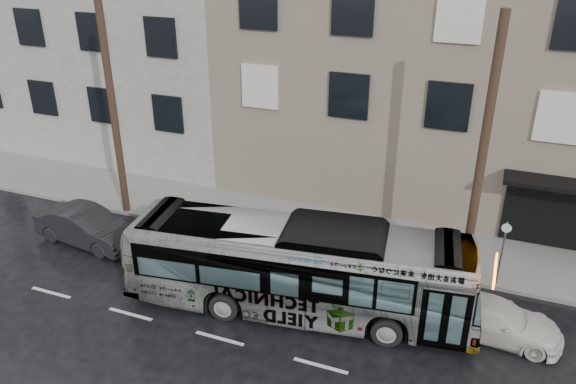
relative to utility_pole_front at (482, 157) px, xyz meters
name	(u,v)px	position (x,y,z in m)	size (l,w,h in m)	color
ground	(254,293)	(-6.50, -3.30, -4.65)	(120.00, 120.00, 0.00)	black
sidewalk	(303,225)	(-6.50, 1.60, -4.58)	(90.00, 3.60, 0.15)	gray
building_taupe	(465,64)	(-1.50, 9.40, 0.85)	(20.00, 12.00, 11.00)	gray
utility_pole_front	(482,157)	(0.00, 0.00, 0.00)	(0.30, 0.30, 9.00)	#3E2B1F
utility_pole_rear	(113,109)	(-14.00, 0.00, 0.00)	(0.30, 0.30, 9.00)	#3E2B1F
sign_post	(502,254)	(1.10, 0.00, -3.30)	(0.06, 0.06, 2.40)	slate
bus	(299,268)	(-4.82, -3.52, -3.11)	(2.58, 11.04, 3.08)	#B2B2B2
white_sedan	(492,318)	(1.06, -2.63, -4.06)	(1.64, 4.04, 1.17)	silver
dark_sedan	(87,227)	(-13.89, -2.61, -3.94)	(1.49, 4.28, 1.41)	black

